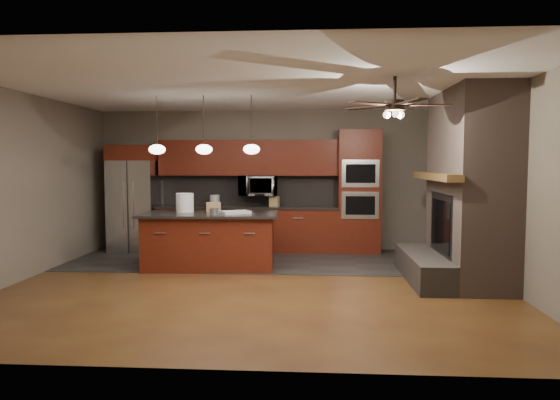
# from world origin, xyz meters

# --- Properties ---
(ground) EXTENTS (7.00, 7.00, 0.00)m
(ground) POSITION_xyz_m (0.00, 0.00, 0.00)
(ground) COLOR brown
(ground) RESTS_ON ground
(ceiling) EXTENTS (7.00, 6.00, 0.02)m
(ceiling) POSITION_xyz_m (0.00, 0.00, 2.80)
(ceiling) COLOR white
(ceiling) RESTS_ON back_wall
(back_wall) EXTENTS (7.00, 0.02, 2.80)m
(back_wall) POSITION_xyz_m (0.00, 3.00, 1.40)
(back_wall) COLOR slate
(back_wall) RESTS_ON ground
(right_wall) EXTENTS (0.02, 6.00, 2.80)m
(right_wall) POSITION_xyz_m (3.50, 0.00, 1.40)
(right_wall) COLOR slate
(right_wall) RESTS_ON ground
(left_wall) EXTENTS (0.02, 6.00, 2.80)m
(left_wall) POSITION_xyz_m (-3.50, 0.00, 1.40)
(left_wall) COLOR slate
(left_wall) RESTS_ON ground
(slate_tile_patch) EXTENTS (7.00, 2.40, 0.01)m
(slate_tile_patch) POSITION_xyz_m (0.00, 1.80, 0.01)
(slate_tile_patch) COLOR #302E2B
(slate_tile_patch) RESTS_ON ground
(fireplace_column) EXTENTS (1.30, 2.10, 2.80)m
(fireplace_column) POSITION_xyz_m (3.04, 0.40, 1.30)
(fireplace_column) COLOR #715C51
(fireplace_column) RESTS_ON ground
(back_cabinetry) EXTENTS (3.59, 0.64, 2.20)m
(back_cabinetry) POSITION_xyz_m (-0.48, 2.74, 0.89)
(back_cabinetry) COLOR #5E1E11
(back_cabinetry) RESTS_ON ground
(oven_tower) EXTENTS (0.80, 0.63, 2.38)m
(oven_tower) POSITION_xyz_m (1.70, 2.69, 1.19)
(oven_tower) COLOR #5E1E11
(oven_tower) RESTS_ON ground
(microwave) EXTENTS (0.73, 0.41, 0.50)m
(microwave) POSITION_xyz_m (-0.27, 2.75, 1.30)
(microwave) COLOR silver
(microwave) RESTS_ON back_cabinetry
(refrigerator) EXTENTS (0.90, 0.75, 2.09)m
(refrigerator) POSITION_xyz_m (-2.74, 2.62, 1.05)
(refrigerator) COLOR silver
(refrigerator) RESTS_ON ground
(kitchen_island) EXTENTS (2.29, 1.11, 0.92)m
(kitchen_island) POSITION_xyz_m (-0.90, 1.04, 0.46)
(kitchen_island) COLOR #5E1E11
(kitchen_island) RESTS_ON ground
(white_bucket) EXTENTS (0.32, 0.32, 0.32)m
(white_bucket) POSITION_xyz_m (-1.35, 1.21, 1.08)
(white_bucket) COLOR white
(white_bucket) RESTS_ON kitchen_island
(paint_can) EXTENTS (0.19, 0.19, 0.10)m
(paint_can) POSITION_xyz_m (-0.76, 0.78, 0.97)
(paint_can) COLOR silver
(paint_can) RESTS_ON kitchen_island
(paint_tray) EXTENTS (0.53, 0.47, 0.04)m
(paint_tray) POSITION_xyz_m (-0.45, 1.01, 0.94)
(paint_tray) COLOR silver
(paint_tray) RESTS_ON kitchen_island
(cardboard_box) EXTENTS (0.28, 0.23, 0.16)m
(cardboard_box) POSITION_xyz_m (-0.88, 1.32, 1.00)
(cardboard_box) COLOR #A47F55
(cardboard_box) RESTS_ON kitchen_island
(counter_bucket) EXTENTS (0.25, 0.25, 0.22)m
(counter_bucket) POSITION_xyz_m (-1.13, 2.70, 1.01)
(counter_bucket) COLOR silver
(counter_bucket) RESTS_ON back_cabinetry
(counter_box) EXTENTS (0.20, 0.17, 0.19)m
(counter_box) POSITION_xyz_m (0.06, 2.65, 1.00)
(counter_box) COLOR tan
(counter_box) RESTS_ON back_cabinetry
(pendant_left) EXTENTS (0.26, 0.26, 0.92)m
(pendant_left) POSITION_xyz_m (-1.65, 0.70, 1.96)
(pendant_left) COLOR black
(pendant_left) RESTS_ON ceiling
(pendant_center) EXTENTS (0.26, 0.26, 0.92)m
(pendant_center) POSITION_xyz_m (-0.90, 0.70, 1.96)
(pendant_center) COLOR black
(pendant_center) RESTS_ON ceiling
(pendant_right) EXTENTS (0.26, 0.26, 0.92)m
(pendant_right) POSITION_xyz_m (-0.15, 0.70, 1.96)
(pendant_right) COLOR black
(pendant_right) RESTS_ON ceiling
(ceiling_fan) EXTENTS (1.27, 1.33, 0.41)m
(ceiling_fan) POSITION_xyz_m (1.80, -0.80, 2.46)
(ceiling_fan) COLOR black
(ceiling_fan) RESTS_ON ceiling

